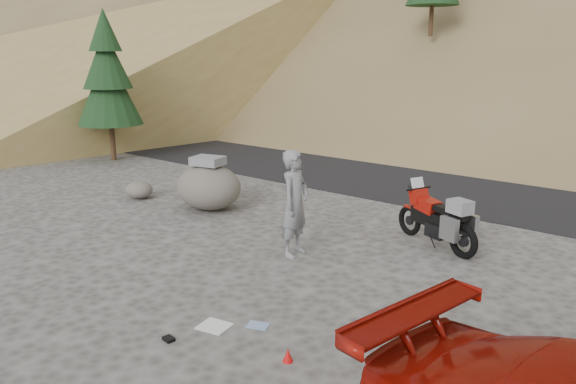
{
  "coord_description": "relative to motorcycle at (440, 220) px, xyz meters",
  "views": [
    {
      "loc": [
        5.79,
        -6.48,
        3.7
      ],
      "look_at": [
        -0.94,
        1.75,
        1.0
      ],
      "focal_mm": 35.0,
      "sensor_mm": 36.0,
      "label": 1
    }
  ],
  "objects": [
    {
      "name": "gear_white_cloth",
      "position": [
        -1.0,
        -4.96,
        -0.53
      ],
      "size": [
        0.48,
        0.44,
        0.01
      ],
      "primitive_type": "cube",
      "rotation": [
        0.0,
        0.0,
        0.19
      ],
      "color": "white",
      "rests_on": "ground"
    },
    {
      "name": "gear_blue_cloth",
      "position": [
        -0.55,
        -4.56,
        -0.53
      ],
      "size": [
        0.35,
        0.31,
        0.01
      ],
      "primitive_type": "cube",
      "rotation": [
        0.0,
        0.0,
        0.37
      ],
      "color": "#7E98C2",
      "rests_on": "ground"
    },
    {
      "name": "gear_funnel",
      "position": [
        0.35,
        -5.0,
        -0.46
      ],
      "size": [
        0.13,
        0.13,
        0.17
      ],
      "primitive_type": "cone",
      "rotation": [
        0.0,
        0.0,
        -0.0
      ],
      "color": "red",
      "rests_on": "ground"
    },
    {
      "name": "small_rock",
      "position": [
        -7.54,
        -1.39,
        -0.32
      ],
      "size": [
        0.78,
        0.71,
        0.44
      ],
      "rotation": [
        0.0,
        0.0,
        0.07
      ],
      "color": "#5F5A51",
      "rests_on": "ground"
    },
    {
      "name": "gear_bottle",
      "position": [
        1.91,
        -4.16,
        -0.42
      ],
      "size": [
        0.09,
        0.09,
        0.24
      ],
      "primitive_type": "cylinder",
      "rotation": [
        0.0,
        0.0,
        -0.04
      ],
      "color": "#195497",
      "rests_on": "ground"
    },
    {
      "name": "road",
      "position": [
        -1.55,
        5.72,
        -0.54
      ],
      "size": [
        120.0,
        7.0,
        0.05
      ],
      "primitive_type": "cube",
      "color": "black",
      "rests_on": "ground"
    },
    {
      "name": "boulder",
      "position": [
        -5.41,
        -0.93,
        0.01
      ],
      "size": [
        1.7,
        1.46,
        1.25
      ],
      "rotation": [
        0.0,
        0.0,
        0.03
      ],
      "color": "#5F5A51",
      "rests_on": "ground"
    },
    {
      "name": "motorcycle",
      "position": [
        0.0,
        0.0,
        0.0
      ],
      "size": [
        2.01,
        1.07,
        1.26
      ],
      "rotation": [
        0.0,
        0.0,
        -0.39
      ],
      "color": "black",
      "rests_on": "ground"
    },
    {
      "name": "conifer_verge",
      "position": [
        -12.55,
        1.22,
        2.35
      ],
      "size": [
        2.2,
        2.2,
        5.04
      ],
      "color": "#342112",
      "rests_on": "ground"
    },
    {
      "name": "ground",
      "position": [
        -1.55,
        -3.28,
        -0.54
      ],
      "size": [
        140.0,
        140.0,
        0.0
      ],
      "primitive_type": "plane",
      "color": "#474442",
      "rests_on": "ground"
    },
    {
      "name": "man",
      "position": [
        -1.9,
        -2.05,
        -0.54
      ],
      "size": [
        0.58,
        0.79,
        1.97
      ],
      "primitive_type": "imported",
      "rotation": [
        0.0,
        0.0,
        1.74
      ],
      "color": "gray",
      "rests_on": "ground"
    },
    {
      "name": "gear_glove_a",
      "position": [
        -1.18,
        -5.6,
        -0.52
      ],
      "size": [
        0.17,
        0.14,
        0.05
      ],
      "primitive_type": "cube",
      "rotation": [
        0.0,
        0.0,
        -0.15
      ],
      "color": "black",
      "rests_on": "ground"
    }
  ]
}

